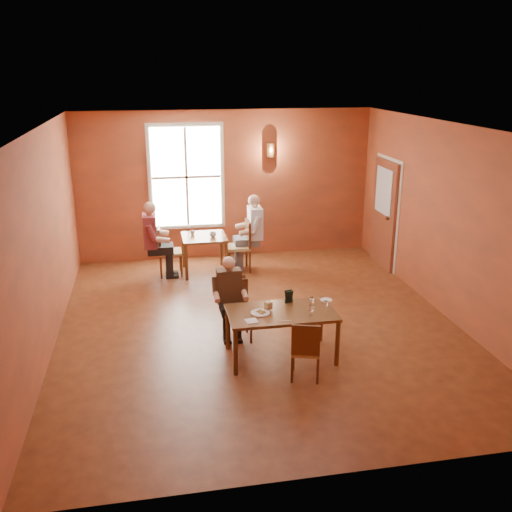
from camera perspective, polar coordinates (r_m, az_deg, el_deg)
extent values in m
cube|color=brown|center=(8.88, 0.24, -6.85)|extent=(6.00, 7.00, 0.01)
cube|color=brown|center=(11.71, -3.02, 7.10)|extent=(6.00, 0.04, 3.00)
cube|color=brown|center=(5.17, 7.70, -7.98)|extent=(6.00, 0.04, 3.00)
cube|color=brown|center=(8.34, -20.43, 1.31)|extent=(0.04, 7.00, 3.00)
cube|color=brown|center=(9.37, 18.60, 3.30)|extent=(0.04, 7.00, 3.00)
cube|color=white|center=(8.07, 0.27, 12.81)|extent=(6.00, 7.00, 0.04)
cube|color=white|center=(11.55, -6.97, 7.84)|extent=(1.36, 0.10, 1.96)
cube|color=maroon|center=(11.45, 12.64, 4.11)|extent=(0.12, 1.04, 2.10)
cylinder|color=brown|center=(11.65, 1.46, 10.55)|extent=(0.16, 0.16, 0.28)
cylinder|color=white|center=(7.59, 0.44, -5.66)|extent=(0.30, 0.30, 0.03)
cube|color=tan|center=(7.68, 1.24, -5.10)|extent=(0.11, 0.11, 0.10)
cube|color=black|center=(7.91, 3.31, -4.07)|extent=(0.12, 0.08, 0.18)
cube|color=white|center=(7.40, 2.82, -6.46)|extent=(0.17, 0.05, 0.00)
cube|color=white|center=(7.38, -0.45, -6.50)|extent=(0.17, 0.17, 0.01)
cylinder|color=white|center=(8.06, 7.04, -4.40)|extent=(0.17, 0.17, 0.01)
imported|color=silver|center=(10.78, -4.33, 2.14)|extent=(0.13, 0.13, 0.10)
imported|color=silver|center=(10.95, -6.38, 2.31)|extent=(0.13, 0.13, 0.09)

